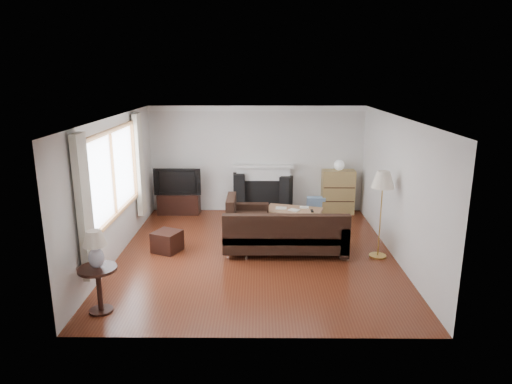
{
  "coord_description": "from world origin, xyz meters",
  "views": [
    {
      "loc": [
        0.06,
        -7.84,
        3.25
      ],
      "look_at": [
        0.0,
        0.3,
        1.1
      ],
      "focal_mm": 32.0,
      "sensor_mm": 36.0,
      "label": 1
    }
  ],
  "objects_px": {
    "coffee_table": "(293,219)",
    "floor_lamp": "(381,215)",
    "side_table": "(99,290)",
    "bookshelf": "(338,192)",
    "sectional_sofa": "(285,233)",
    "tv_stand": "(179,203)"
  },
  "relations": [
    {
      "from": "bookshelf",
      "to": "tv_stand",
      "type": "bearing_deg",
      "value": -179.54
    },
    {
      "from": "sectional_sofa",
      "to": "floor_lamp",
      "type": "height_order",
      "value": "floor_lamp"
    },
    {
      "from": "tv_stand",
      "to": "floor_lamp",
      "type": "bearing_deg",
      "value": -32.83
    },
    {
      "from": "sectional_sofa",
      "to": "side_table",
      "type": "xyz_separation_m",
      "value": [
        -2.68,
        -2.17,
        -0.06
      ]
    },
    {
      "from": "sectional_sofa",
      "to": "tv_stand",
      "type": "bearing_deg",
      "value": 134.23
    },
    {
      "from": "bookshelf",
      "to": "floor_lamp",
      "type": "bearing_deg",
      "value": -83.36
    },
    {
      "from": "side_table",
      "to": "bookshelf",
      "type": "bearing_deg",
      "value": 48.82
    },
    {
      "from": "tv_stand",
      "to": "side_table",
      "type": "height_order",
      "value": "side_table"
    },
    {
      "from": "sectional_sofa",
      "to": "floor_lamp",
      "type": "distance_m",
      "value": 1.74
    },
    {
      "from": "sectional_sofa",
      "to": "coffee_table",
      "type": "xyz_separation_m",
      "value": [
        0.25,
        1.28,
        -0.17
      ]
    },
    {
      "from": "coffee_table",
      "to": "side_table",
      "type": "xyz_separation_m",
      "value": [
        -2.94,
        -3.46,
        0.1
      ]
    },
    {
      "from": "bookshelf",
      "to": "side_table",
      "type": "bearing_deg",
      "value": -131.18
    },
    {
      "from": "bookshelf",
      "to": "coffee_table",
      "type": "height_order",
      "value": "bookshelf"
    },
    {
      "from": "coffee_table",
      "to": "floor_lamp",
      "type": "height_order",
      "value": "floor_lamp"
    },
    {
      "from": "bookshelf",
      "to": "side_table",
      "type": "xyz_separation_m",
      "value": [
        -4.06,
        -4.64,
        -0.19
      ]
    },
    {
      "from": "coffee_table",
      "to": "floor_lamp",
      "type": "bearing_deg",
      "value": -29.88
    },
    {
      "from": "tv_stand",
      "to": "side_table",
      "type": "distance_m",
      "value": 4.62
    },
    {
      "from": "side_table",
      "to": "floor_lamp",
      "type": "bearing_deg",
      "value": 24.55
    },
    {
      "from": "tv_stand",
      "to": "side_table",
      "type": "bearing_deg",
      "value": -93.9
    },
    {
      "from": "coffee_table",
      "to": "floor_lamp",
      "type": "relative_size",
      "value": 0.73
    },
    {
      "from": "tv_stand",
      "to": "side_table",
      "type": "relative_size",
      "value": 1.45
    },
    {
      "from": "tv_stand",
      "to": "sectional_sofa",
      "type": "xyz_separation_m",
      "value": [
        2.37,
        -2.43,
        0.15
      ]
    }
  ]
}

